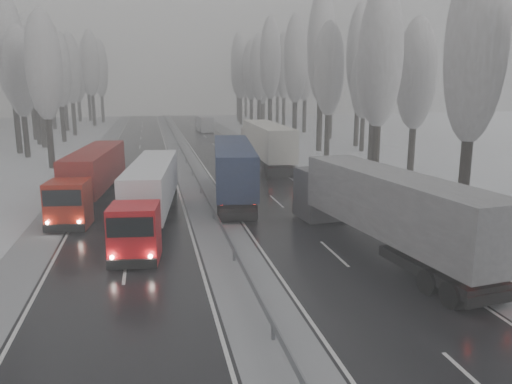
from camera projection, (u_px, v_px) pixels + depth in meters
name	position (u px, v px, depth m)	size (l,w,h in m)	color
carriageway_right	(259.00, 186.00, 43.05)	(7.50, 200.00, 0.03)	black
carriageway_left	(135.00, 191.00, 40.90)	(7.50, 200.00, 0.03)	black
median_slush	(198.00, 188.00, 41.97)	(3.00, 200.00, 0.04)	#9C9DA3
shoulder_right	(314.00, 183.00, 44.06)	(2.40, 200.00, 0.04)	#9C9DA3
shoulder_left	(71.00, 194.00, 39.89)	(2.40, 200.00, 0.04)	#9C9DA3
median_guardrail	(198.00, 182.00, 41.84)	(0.12, 200.00, 0.76)	slate
tree_16	(476.00, 48.00, 29.09)	(3.60, 3.60, 16.53)	black
tree_18	(380.00, 57.00, 39.83)	(3.60, 3.60, 16.58)	black
tree_19	(416.00, 75.00, 45.05)	(3.60, 3.60, 14.57)	black
tree_20	(375.00, 68.00, 48.42)	(3.60, 3.60, 15.71)	black
tree_21	(379.00, 51.00, 52.30)	(3.60, 3.60, 18.62)	black
tree_22	(329.00, 70.00, 58.19)	(3.60, 3.60, 15.86)	black
tree_23	(364.00, 83.00, 63.61)	(3.60, 3.60, 13.55)	black
tree_24	(321.00, 47.00, 62.92)	(3.60, 3.60, 20.49)	black
tree_25	(359.00, 55.00, 68.30)	(3.60, 3.60, 19.44)	black
tree_26	(296.00, 60.00, 72.88)	(3.60, 3.60, 18.78)	black
tree_27	(332.00, 66.00, 78.32)	(3.60, 3.60, 17.62)	black
tree_28	(270.00, 59.00, 82.73)	(3.60, 3.60, 19.62)	black
tree_29	(305.00, 66.00, 88.26)	(3.60, 3.60, 18.11)	black
tree_30	(259.00, 68.00, 92.33)	(3.60, 3.60, 17.86)	black
tree_31	(284.00, 66.00, 97.26)	(3.60, 3.60, 18.58)	black
tree_32	(251.00, 71.00, 99.59)	(3.60, 3.60, 17.33)	black
tree_33	(262.00, 81.00, 104.46)	(3.60, 3.60, 14.33)	black
tree_34	(240.00, 71.00, 106.15)	(3.60, 3.60, 17.63)	black
tree_35	(278.00, 70.00, 111.77)	(3.60, 3.60, 18.25)	black
tree_36	(238.00, 65.00, 115.48)	(3.60, 3.60, 20.23)	black
tree_37	(264.00, 76.00, 121.25)	(3.60, 3.60, 16.37)	black
tree_38	(238.00, 72.00, 126.23)	(3.60, 3.60, 17.97)	black
tree_39	(246.00, 77.00, 130.86)	(3.60, 3.60, 16.19)	black
tree_62	(44.00, 66.00, 50.05)	(3.60, 3.60, 16.04)	black
tree_64	(20.00, 72.00, 57.85)	(3.60, 3.60, 15.42)	black
tree_65	(10.00, 51.00, 60.75)	(3.60, 3.60, 19.48)	black
tree_66	(38.00, 75.00, 67.10)	(3.60, 3.60, 15.23)	black
tree_67	(33.00, 67.00, 70.39)	(3.60, 3.60, 17.09)	black
tree_68	(59.00, 69.00, 73.69)	(3.60, 3.60, 16.65)	black
tree_69	(29.00, 58.00, 76.16)	(3.60, 3.60, 19.35)	black
tree_70	(70.00, 69.00, 83.32)	(3.60, 3.60, 17.09)	black
tree_71	(44.00, 60.00, 85.83)	(3.60, 3.60, 19.61)	black
tree_72	(63.00, 78.00, 91.98)	(3.60, 3.60, 15.11)	black
tree_73	(50.00, 71.00, 94.93)	(3.60, 3.60, 17.22)	black
tree_74	(91.00, 64.00, 102.47)	(3.60, 3.60, 19.68)	black
tree_75	(47.00, 68.00, 104.57)	(3.60, 3.60, 18.60)	black
tree_76	(100.00, 69.00, 111.81)	(3.60, 3.60, 18.55)	black
tree_77	(77.00, 81.00, 115.05)	(3.60, 3.60, 14.32)	black
tree_78	(87.00, 67.00, 117.25)	(3.60, 3.60, 19.55)	black
tree_79	(77.00, 74.00, 120.84)	(3.60, 3.60, 17.07)	black
truck_grey_tarp	(380.00, 205.00, 25.67)	(4.87, 17.03, 4.33)	#434247
truck_blue_box	(233.00, 166.00, 38.07)	(4.66, 16.84, 4.28)	#1C2246
truck_cream_box	(265.00, 142.00, 52.81)	(3.29, 17.81, 4.55)	#ADA499
box_truck_distant	(204.00, 124.00, 91.35)	(2.74, 7.72, 2.84)	#B5B7BD
truck_red_white	(150.00, 191.00, 30.63)	(4.09, 14.93, 3.80)	red
truck_red_red	(92.00, 173.00, 36.36)	(4.02, 15.14, 3.85)	#A81809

